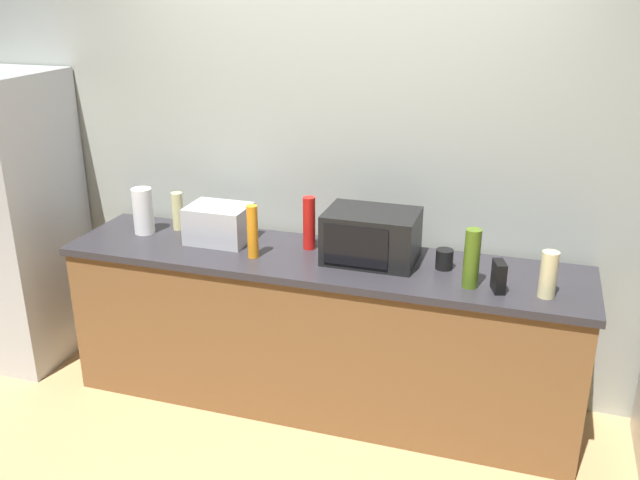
{
  "coord_description": "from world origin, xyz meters",
  "views": [
    {
      "loc": [
        1.05,
        -2.87,
        2.31
      ],
      "look_at": [
        0.0,
        0.4,
        1.0
      ],
      "focal_mm": 38.85,
      "sensor_mm": 36.0,
      "label": 1
    }
  ],
  "objects_px": {
    "cordless_phone": "(499,276)",
    "bottle_vinegar": "(178,211)",
    "microwave": "(371,236)",
    "toaster_oven": "(219,224)",
    "mug_black": "(444,259)",
    "refrigerator": "(6,219)",
    "bottle_hot_sauce": "(309,223)",
    "paper_towel_roll": "(143,211)",
    "bottle_hand_soap": "(548,274)",
    "bottle_dish_soap": "(253,232)",
    "bottle_olive_oil": "(472,258)"
  },
  "relations": [
    {
      "from": "bottle_hot_sauce",
      "to": "paper_towel_roll",
      "type": "bearing_deg",
      "value": -176.63
    },
    {
      "from": "microwave",
      "to": "bottle_vinegar",
      "type": "xyz_separation_m",
      "value": [
        -1.21,
        0.12,
        -0.02
      ]
    },
    {
      "from": "microwave",
      "to": "mug_black",
      "type": "relative_size",
      "value": 4.61
    },
    {
      "from": "refrigerator",
      "to": "microwave",
      "type": "relative_size",
      "value": 3.75
    },
    {
      "from": "mug_black",
      "to": "microwave",
      "type": "bearing_deg",
      "value": -179.34
    },
    {
      "from": "cordless_phone",
      "to": "mug_black",
      "type": "xyz_separation_m",
      "value": [
        -0.28,
        0.19,
        -0.02
      ]
    },
    {
      "from": "microwave",
      "to": "bottle_hand_soap",
      "type": "relative_size",
      "value": 2.12
    },
    {
      "from": "bottle_vinegar",
      "to": "bottle_hand_soap",
      "type": "height_order",
      "value": "same"
    },
    {
      "from": "bottle_hand_soap",
      "to": "mug_black",
      "type": "relative_size",
      "value": 2.17
    },
    {
      "from": "mug_black",
      "to": "toaster_oven",
      "type": "bearing_deg",
      "value": 179.65
    },
    {
      "from": "bottle_vinegar",
      "to": "mug_black",
      "type": "bearing_deg",
      "value": -4.19
    },
    {
      "from": "microwave",
      "to": "paper_towel_roll",
      "type": "distance_m",
      "value": 1.37
    },
    {
      "from": "cordless_phone",
      "to": "bottle_hot_sauce",
      "type": "bearing_deg",
      "value": 149.32
    },
    {
      "from": "paper_towel_roll",
      "to": "bottle_hot_sauce",
      "type": "relative_size",
      "value": 0.91
    },
    {
      "from": "paper_towel_roll",
      "to": "bottle_hot_sauce",
      "type": "distance_m",
      "value": 1.0
    },
    {
      "from": "cordless_phone",
      "to": "toaster_oven",
      "type": "bearing_deg",
      "value": 155.53
    },
    {
      "from": "bottle_hand_soap",
      "to": "mug_black",
      "type": "bearing_deg",
      "value": 159.54
    },
    {
      "from": "bottle_vinegar",
      "to": "bottle_dish_soap",
      "type": "bearing_deg",
      "value": -24.43
    },
    {
      "from": "bottle_vinegar",
      "to": "bottle_hand_soap",
      "type": "relative_size",
      "value": 1.0
    },
    {
      "from": "microwave",
      "to": "mug_black",
      "type": "bearing_deg",
      "value": 0.66
    },
    {
      "from": "microwave",
      "to": "toaster_oven",
      "type": "xyz_separation_m",
      "value": [
        -0.89,
        0.01,
        -0.03
      ]
    },
    {
      "from": "mug_black",
      "to": "bottle_dish_soap",
      "type": "bearing_deg",
      "value": -171.26
    },
    {
      "from": "toaster_oven",
      "to": "cordless_phone",
      "type": "relative_size",
      "value": 2.27
    },
    {
      "from": "bottle_dish_soap",
      "to": "bottle_hot_sauce",
      "type": "xyz_separation_m",
      "value": [
        0.25,
        0.21,
        0.0
      ]
    },
    {
      "from": "microwave",
      "to": "bottle_olive_oil",
      "type": "distance_m",
      "value": 0.57
    },
    {
      "from": "bottle_vinegar",
      "to": "bottle_hot_sauce",
      "type": "height_order",
      "value": "bottle_hot_sauce"
    },
    {
      "from": "refrigerator",
      "to": "bottle_hot_sauce",
      "type": "relative_size",
      "value": 6.07
    },
    {
      "from": "microwave",
      "to": "paper_towel_roll",
      "type": "relative_size",
      "value": 1.78
    },
    {
      "from": "microwave",
      "to": "cordless_phone",
      "type": "bearing_deg",
      "value": -15.76
    },
    {
      "from": "bottle_vinegar",
      "to": "bottle_dish_soap",
      "type": "height_order",
      "value": "bottle_dish_soap"
    },
    {
      "from": "refrigerator",
      "to": "bottle_hot_sauce",
      "type": "distance_m",
      "value": 1.96
    },
    {
      "from": "toaster_oven",
      "to": "bottle_hand_soap",
      "type": "distance_m",
      "value": 1.79
    },
    {
      "from": "refrigerator",
      "to": "bottle_vinegar",
      "type": "distance_m",
      "value": 1.13
    },
    {
      "from": "bottle_olive_oil",
      "to": "toaster_oven",
      "type": "bearing_deg",
      "value": 172.26
    },
    {
      "from": "toaster_oven",
      "to": "bottle_dish_soap",
      "type": "height_order",
      "value": "bottle_dish_soap"
    },
    {
      "from": "cordless_phone",
      "to": "paper_towel_roll",
      "type": "bearing_deg",
      "value": 157.53
    },
    {
      "from": "paper_towel_roll",
      "to": "cordless_phone",
      "type": "height_order",
      "value": "paper_towel_roll"
    },
    {
      "from": "bottle_hot_sauce",
      "to": "toaster_oven",
      "type": "bearing_deg",
      "value": -174.64
    },
    {
      "from": "toaster_oven",
      "to": "bottle_olive_oil",
      "type": "distance_m",
      "value": 1.44
    },
    {
      "from": "bottle_dish_soap",
      "to": "bottle_olive_oil",
      "type": "bearing_deg",
      "value": -1.62
    },
    {
      "from": "refrigerator",
      "to": "microwave",
      "type": "xyz_separation_m",
      "value": [
        2.32,
        0.05,
        0.13
      ]
    },
    {
      "from": "refrigerator",
      "to": "bottle_vinegar",
      "type": "xyz_separation_m",
      "value": [
        1.11,
        0.17,
        0.11
      ]
    },
    {
      "from": "cordless_phone",
      "to": "bottle_hand_soap",
      "type": "bearing_deg",
      "value": -15.73
    },
    {
      "from": "cordless_phone",
      "to": "bottle_vinegar",
      "type": "height_order",
      "value": "bottle_vinegar"
    },
    {
      "from": "bottle_vinegar",
      "to": "bottle_olive_oil",
      "type": "height_order",
      "value": "bottle_olive_oil"
    },
    {
      "from": "bottle_hot_sauce",
      "to": "mug_black",
      "type": "relative_size",
      "value": 2.85
    },
    {
      "from": "microwave",
      "to": "toaster_oven",
      "type": "height_order",
      "value": "microwave"
    },
    {
      "from": "toaster_oven",
      "to": "bottle_hot_sauce",
      "type": "relative_size",
      "value": 1.15
    },
    {
      "from": "microwave",
      "to": "bottle_olive_oil",
      "type": "relative_size",
      "value": 1.62
    },
    {
      "from": "cordless_phone",
      "to": "mug_black",
      "type": "bearing_deg",
      "value": 128.62
    }
  ]
}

